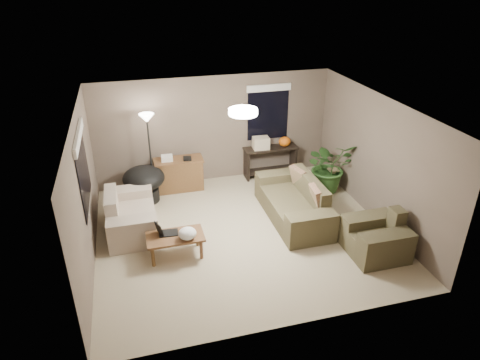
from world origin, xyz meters
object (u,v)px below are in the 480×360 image
object	(u,v)px
armchair	(376,239)
desk	(179,174)
loveseat	(130,217)
houseplant	(329,171)
floor_lamp	(148,128)
main_sofa	(295,204)
cat_scratching_post	(332,180)
console_table	(270,159)
papasan_chair	(144,182)
coffee_table	(175,239)

from	to	relation	value
armchair	desk	world-z (taller)	armchair
loveseat	desk	xyz separation A→B (m)	(1.17, 1.47, 0.08)
loveseat	houseplant	xyz separation A→B (m)	(4.45, 0.54, 0.17)
floor_lamp	main_sofa	bearing A→B (deg)	-32.16
loveseat	cat_scratching_post	size ratio (longest dim) A/B	3.20
main_sofa	houseplant	world-z (taller)	houseplant
console_table	desk	bearing A→B (deg)	-176.77
papasan_chair	console_table	bearing A→B (deg)	8.84
houseplant	cat_scratching_post	distance (m)	0.29
coffee_table	armchair	bearing A→B (deg)	-13.62
houseplant	main_sofa	bearing A→B (deg)	-142.06
loveseat	coffee_table	world-z (taller)	loveseat
console_table	floor_lamp	xyz separation A→B (m)	(-2.85, -0.27, 1.16)
desk	cat_scratching_post	distance (m)	3.53
loveseat	cat_scratching_post	distance (m)	4.61
armchair	floor_lamp	size ratio (longest dim) A/B	0.52
desk	papasan_chair	bearing A→B (deg)	-156.69
loveseat	floor_lamp	bearing A→B (deg)	67.06
loveseat	coffee_table	size ratio (longest dim) A/B	1.60
coffee_table	cat_scratching_post	distance (m)	4.16
loveseat	houseplant	world-z (taller)	houseplant
armchair	houseplant	distance (m)	2.47
houseplant	cat_scratching_post	xyz separation A→B (m)	(0.12, 0.02, -0.26)
main_sofa	floor_lamp	xyz separation A→B (m)	(-2.71, 1.70, 1.30)
houseplant	papasan_chair	bearing A→B (deg)	171.94
floor_lamp	armchair	bearing A→B (deg)	-41.43
armchair	coffee_table	bearing A→B (deg)	166.38
cat_scratching_post	console_table	bearing A→B (deg)	138.38
papasan_chair	main_sofa	bearing A→B (deg)	-27.30
main_sofa	armchair	size ratio (longest dim) A/B	2.20
desk	floor_lamp	xyz separation A→B (m)	(-0.61, -0.14, 1.22)
armchair	loveseat	bearing A→B (deg)	155.65
armchair	papasan_chair	world-z (taller)	armchair
armchair	console_table	distance (m)	3.60
coffee_table	papasan_chair	distance (m)	2.22
main_sofa	console_table	size ratio (longest dim) A/B	1.69
console_table	floor_lamp	world-z (taller)	floor_lamp
console_table	cat_scratching_post	bearing A→B (deg)	-41.62
main_sofa	loveseat	size ratio (longest dim) A/B	1.38
armchair	console_table	size ratio (longest dim) A/B	0.77
loveseat	floor_lamp	xyz separation A→B (m)	(0.56, 1.32, 1.30)
main_sofa	console_table	xyz separation A→B (m)	(0.14, 1.97, 0.14)
console_table	papasan_chair	distance (m)	3.08
console_table	cat_scratching_post	distance (m)	1.57
loveseat	armchair	distance (m)	4.63
main_sofa	loveseat	bearing A→B (deg)	173.34
armchair	papasan_chair	bearing A→B (deg)	141.88
armchair	floor_lamp	distance (m)	5.05
houseplant	cat_scratching_post	world-z (taller)	houseplant
main_sofa	loveseat	world-z (taller)	same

